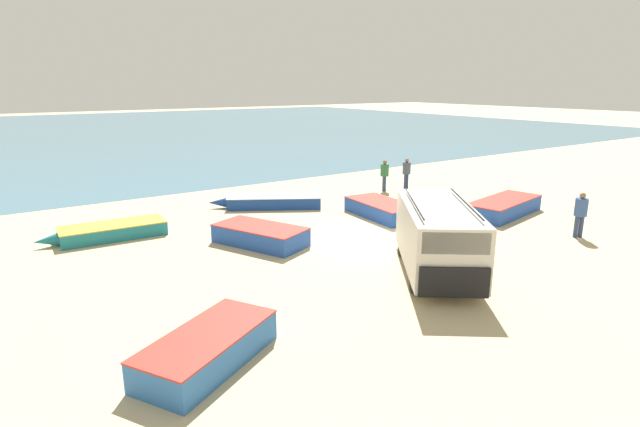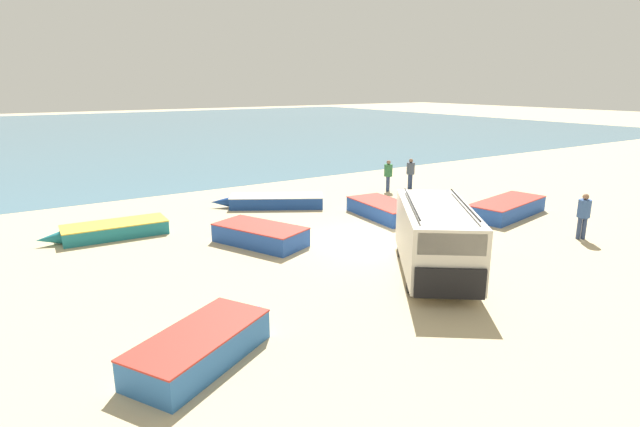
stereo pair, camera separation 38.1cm
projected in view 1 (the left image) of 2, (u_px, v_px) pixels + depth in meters
ground_plane at (376, 241)px, 18.32m from camera, size 200.00×200.00×0.00m
sea_water at (94, 131)px, 59.90m from camera, size 120.00×80.00×0.01m
parked_van at (438, 236)px, 14.96m from camera, size 4.47×5.08×2.23m
fishing_rowboat_0 at (212, 345)px, 10.35m from camera, size 3.82×2.79×0.68m
fishing_rowboat_1 at (257, 235)px, 17.94m from camera, size 2.79×4.14×0.68m
fishing_rowboat_2 at (505, 206)px, 22.03m from camera, size 5.21×2.40×0.69m
fishing_rowboat_3 at (110, 231)px, 18.59m from camera, size 4.54×1.61×0.53m
fishing_rowboat_4 at (384, 210)px, 21.52m from camera, size 1.96×4.34×0.65m
fishing_rowboat_5 at (270, 201)px, 23.21m from camera, size 4.95×3.44×0.56m
fisherman_0 at (385, 172)px, 26.60m from camera, size 0.44×0.44×1.67m
fisherman_1 at (407, 170)px, 27.26m from camera, size 0.44×0.44×1.66m
fisherman_2 at (581, 211)px, 18.50m from camera, size 0.45×0.45×1.72m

